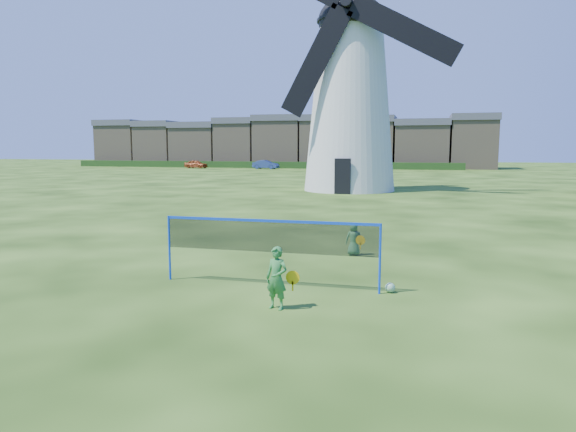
# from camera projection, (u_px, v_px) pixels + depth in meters

# --- Properties ---
(ground) EXTENTS (220.00, 220.00, 0.00)m
(ground) POSITION_uv_depth(u_px,v_px,m) (275.00, 280.00, 12.59)
(ground) COLOR black
(ground) RESTS_ON ground
(windmill) EXTENTS (15.15, 6.63, 20.38)m
(windmill) POSITION_uv_depth(u_px,v_px,m) (350.00, 95.00, 37.99)
(windmill) COLOR white
(windmill) RESTS_ON ground
(badminton_net) EXTENTS (5.05, 0.05, 1.55)m
(badminton_net) POSITION_uv_depth(u_px,v_px,m) (269.00, 237.00, 11.90)
(badminton_net) COLOR blue
(badminton_net) RESTS_ON ground
(player_girl) EXTENTS (0.68, 0.40, 1.25)m
(player_girl) POSITION_uv_depth(u_px,v_px,m) (277.00, 278.00, 10.27)
(player_girl) COLOR #317C39
(player_girl) RESTS_ON ground
(player_boy) EXTENTS (0.62, 0.42, 0.98)m
(player_boy) POSITION_uv_depth(u_px,v_px,m) (354.00, 239.00, 15.44)
(player_boy) COLOR #45904D
(player_boy) RESTS_ON ground
(play_ball) EXTENTS (0.22, 0.22, 0.22)m
(play_ball) POSITION_uv_depth(u_px,v_px,m) (390.00, 288.00, 11.51)
(play_ball) COLOR green
(play_ball) RESTS_ON ground
(terraced_houses) EXTENTS (65.87, 8.40, 8.31)m
(terraced_houses) POSITION_uv_depth(u_px,v_px,m) (284.00, 142.00, 85.93)
(terraced_houses) COLOR gray
(terraced_houses) RESTS_ON ground
(hedge) EXTENTS (62.00, 0.80, 1.00)m
(hedge) POSITION_uv_depth(u_px,v_px,m) (256.00, 165.00, 81.35)
(hedge) COLOR #193814
(hedge) RESTS_ON ground
(car_left) EXTENTS (3.83, 2.03, 1.24)m
(car_left) POSITION_uv_depth(u_px,v_px,m) (196.00, 164.00, 80.36)
(car_left) COLOR #A0431D
(car_left) RESTS_ON ground
(car_right) EXTENTS (4.03, 1.80, 1.29)m
(car_right) POSITION_uv_depth(u_px,v_px,m) (266.00, 165.00, 77.69)
(car_right) COLOR navy
(car_right) RESTS_ON ground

